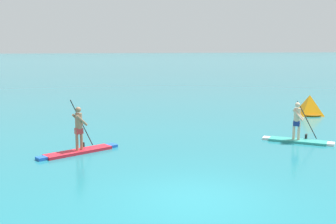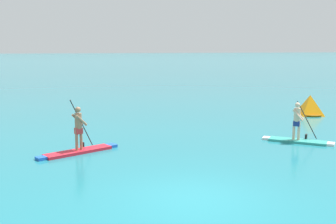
{
  "view_description": "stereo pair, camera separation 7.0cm",
  "coord_description": "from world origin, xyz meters",
  "views": [
    {
      "loc": [
        -3.11,
        -10.2,
        4.0
      ],
      "look_at": [
        1.25,
        8.7,
        0.94
      ],
      "focal_mm": 45.11,
      "sensor_mm": 36.0,
      "label": 1
    },
    {
      "loc": [
        -3.04,
        -10.21,
        4.0
      ],
      "look_at": [
        1.25,
        8.7,
        0.94
      ],
      "focal_mm": 45.11,
      "sensor_mm": 36.0,
      "label": 2
    }
  ],
  "objects": [
    {
      "name": "ground",
      "position": [
        0.0,
        0.0,
        0.0
      ],
      "size": [
        440.0,
        440.0,
        0.0
      ],
      "primitive_type": "plane",
      "color": "#1E727F"
    },
    {
      "name": "paddleboarder_mid_center",
      "position": [
        -2.9,
        5.63,
        0.37
      ],
      "size": [
        3.07,
        1.88,
        2.03
      ],
      "rotation": [
        0.0,
        0.0,
        0.49
      ],
      "color": "red",
      "rests_on": "ground"
    },
    {
      "name": "paddleboarder_far_right",
      "position": [
        6.09,
        5.44,
        0.37
      ],
      "size": [
        2.56,
        2.14,
        1.73
      ],
      "rotation": [
        0.0,
        0.0,
        -0.66
      ],
      "color": "teal",
      "rests_on": "ground"
    },
    {
      "name": "race_marker_buoy",
      "position": [
        10.36,
        11.6,
        0.52
      ],
      "size": [
        1.85,
        1.85,
        1.17
      ],
      "color": "orange",
      "rests_on": "ground"
    }
  ]
}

